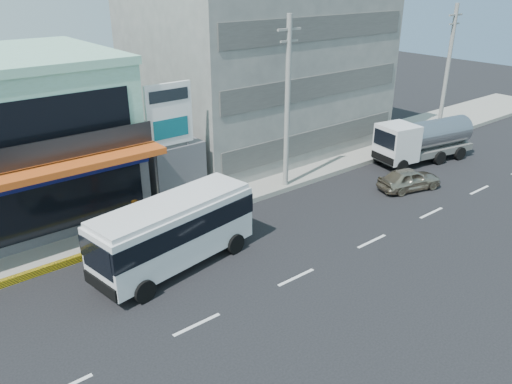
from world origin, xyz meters
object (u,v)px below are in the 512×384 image
(concrete_building, at_px, (258,50))
(utility_pole_near, at_px, (287,105))
(tanker_truck, at_px, (422,140))
(motorcycle_rider, at_px, (139,232))
(satellite_dish, at_px, (163,137))
(billboard, at_px, (170,122))
(sedan, at_px, (409,179))
(minibus, at_px, (174,228))
(utility_pole_far, at_px, (447,72))

(concrete_building, relative_size, utility_pole_near, 1.60)
(tanker_truck, relative_size, motorcycle_rider, 3.07)
(satellite_dish, distance_m, utility_pole_near, 7.17)
(tanker_truck, height_order, motorcycle_rider, tanker_truck)
(billboard, distance_m, sedan, 14.48)
(concrete_building, distance_m, minibus, 18.11)
(concrete_building, relative_size, minibus, 2.07)
(billboard, bearing_deg, sedan, -27.80)
(billboard, relative_size, motorcycle_rider, 2.77)
(minibus, relative_size, tanker_truck, 1.01)
(tanker_truck, bearing_deg, utility_pole_far, 21.36)
(billboard, distance_m, motorcycle_rider, 6.03)
(utility_pole_near, distance_m, utility_pole_far, 16.00)
(billboard, distance_m, tanker_truck, 17.72)
(concrete_building, xyz_separation_m, sedan, (1.74, -12.26, -6.34))
(concrete_building, distance_m, sedan, 13.91)
(tanker_truck, xyz_separation_m, motorcycle_rider, (-20.43, 1.29, -0.74))
(concrete_building, bearing_deg, billboard, -151.08)
(concrete_building, relative_size, satellite_dish, 10.67)
(sedan, distance_m, tanker_truck, 5.38)
(sedan, xyz_separation_m, tanker_truck, (4.69, 2.48, 0.89))
(billboard, distance_m, utility_pole_far, 22.57)
(satellite_dish, xyz_separation_m, tanker_truck, (16.43, -5.78, -2.02))
(utility_pole_near, distance_m, minibus, 10.58)
(utility_pole_near, bearing_deg, billboard, 164.52)
(utility_pole_near, xyz_separation_m, minibus, (-9.48, -3.35, -3.29))
(billboard, bearing_deg, utility_pole_far, -4.57)
(utility_pole_near, bearing_deg, minibus, -160.55)
(satellite_dish, distance_m, tanker_truck, 17.53)
(concrete_building, distance_m, tanker_truck, 12.91)
(satellite_dish, xyz_separation_m, utility_pole_far, (22.00, -3.60, 1.57))
(motorcycle_rider, bearing_deg, concrete_building, 31.23)
(concrete_building, distance_m, utility_pole_far, 14.32)
(concrete_building, xyz_separation_m, motorcycle_rider, (-14.00, -8.49, -6.18))
(sedan, height_order, motorcycle_rider, motorcycle_rider)
(utility_pole_far, bearing_deg, billboard, 175.43)
(concrete_building, height_order, sedan, concrete_building)
(utility_pole_near, relative_size, tanker_truck, 1.31)
(sedan, height_order, tanker_truck, tanker_truck)
(motorcycle_rider, bearing_deg, tanker_truck, -3.61)
(concrete_building, xyz_separation_m, minibus, (-13.48, -10.95, -5.14))
(satellite_dish, distance_m, billboard, 2.31)
(sedan, xyz_separation_m, motorcycle_rider, (-15.74, 3.77, 0.16))
(tanker_truck, bearing_deg, sedan, -152.14)
(motorcycle_rider, bearing_deg, utility_pole_near, 5.07)
(utility_pole_near, height_order, sedan, utility_pole_near)
(satellite_dish, xyz_separation_m, billboard, (-0.50, -1.80, 1.35))
(minibus, height_order, motorcycle_rider, minibus)
(utility_pole_far, relative_size, minibus, 1.29)
(utility_pole_near, xyz_separation_m, motorcycle_rider, (-10.00, -0.89, -4.33))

